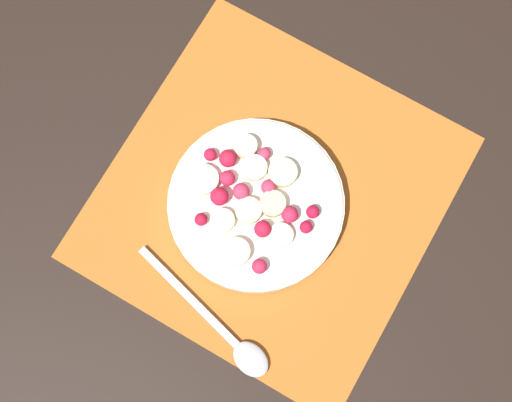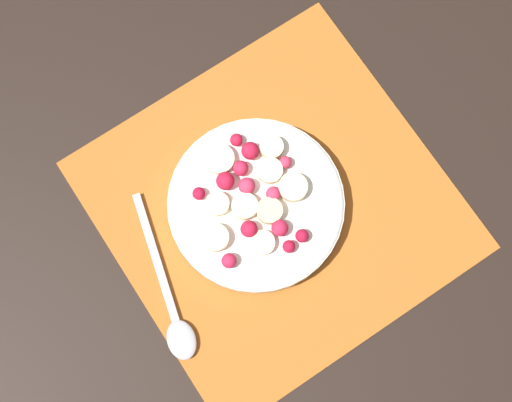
{
  "view_description": "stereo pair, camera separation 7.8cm",
  "coord_description": "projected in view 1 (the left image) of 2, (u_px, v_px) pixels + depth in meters",
  "views": [
    {
      "loc": [
        0.08,
        -0.17,
        0.8
      ],
      "look_at": [
        -0.01,
        -0.02,
        0.04
      ],
      "focal_mm": 50.0,
      "sensor_mm": 36.0,
      "label": 1
    },
    {
      "loc": [
        0.13,
        -0.11,
        0.8
      ],
      "look_at": [
        -0.01,
        -0.02,
        0.04
      ],
      "focal_mm": 50.0,
      "sensor_mm": 36.0,
      "label": 2
    }
  ],
  "objects": [
    {
      "name": "fruit_bowl",
      "position": [
        255.0,
        204.0,
        0.8
      ],
      "size": [
        0.2,
        0.2,
        0.04
      ],
      "color": "silver",
      "rests_on": "placemat"
    },
    {
      "name": "spoon",
      "position": [
        230.0,
        338.0,
        0.78
      ],
      "size": [
        0.19,
        0.07,
        0.01
      ],
      "rotation": [
        0.0,
        0.0,
        6.03
      ],
      "color": "#B2B2B7",
      "rests_on": "placemat"
    },
    {
      "name": "placemat",
      "position": [
        272.0,
        197.0,
        0.82
      ],
      "size": [
        0.36,
        0.37,
        0.01
      ],
      "color": "#B26023",
      "rests_on": "ground_plane"
    },
    {
      "name": "ground_plane",
      "position": [
        272.0,
        197.0,
        0.82
      ],
      "size": [
        3.0,
        3.0,
        0.0
      ],
      "primitive_type": "plane",
      "color": "black"
    }
  ]
}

